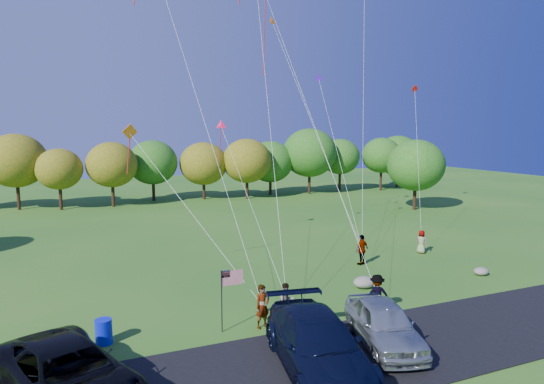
{
  "coord_description": "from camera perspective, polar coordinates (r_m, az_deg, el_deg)",
  "views": [
    {
      "loc": [
        -10.06,
        -18.75,
        8.58
      ],
      "look_at": [
        0.6,
        6.0,
        5.04
      ],
      "focal_mm": 32.0,
      "sensor_mm": 36.0,
      "label": 1
    }
  ],
  "objects": [
    {
      "name": "ground",
      "position": [
        22.94,
        4.71,
        -14.51
      ],
      "size": [
        140.0,
        140.0,
        0.0
      ],
      "primitive_type": "plane",
      "color": "#26611B",
      "rests_on": "ground"
    },
    {
      "name": "minivan_dark",
      "position": [
        17.29,
        -22.9,
        -19.23
      ],
      "size": [
        5.12,
        7.24,
        1.83
      ],
      "primitive_type": "imported",
      "rotation": [
        0.0,
        0.0,
        0.35
      ],
      "color": "black",
      "rests_on": "asphalt_lane"
    },
    {
      "name": "asphalt_lane",
      "position": [
        19.8,
        10.43,
        -18.24
      ],
      "size": [
        44.0,
        6.0,
        0.06
      ],
      "primitive_type": "cube",
      "color": "black",
      "rests_on": "ground"
    },
    {
      "name": "flyer_e",
      "position": [
        35.18,
        17.16,
        -5.63
      ],
      "size": [
        0.81,
        0.93,
        1.61
      ],
      "primitive_type": "imported",
      "rotation": [
        0.0,
        0.0,
        2.03
      ],
      "color": "#4C4C59",
      "rests_on": "ground"
    },
    {
      "name": "minivan_navy",
      "position": [
        17.99,
        5.37,
        -17.36
      ],
      "size": [
        3.89,
        7.09,
        1.95
      ],
      "primitive_type": "imported",
      "rotation": [
        0.0,
        0.0,
        -0.18
      ],
      "color": "black",
      "rests_on": "asphalt_lane"
    },
    {
      "name": "minivan_silver",
      "position": [
        20.28,
        13.03,
        -14.86
      ],
      "size": [
        3.37,
        5.51,
        1.75
      ],
      "primitive_type": "imported",
      "rotation": [
        0.0,
        0.0,
        -0.27
      ],
      "color": "#A4ABAE",
      "rests_on": "asphalt_lane"
    },
    {
      "name": "boulder_near",
      "position": [
        27.15,
        10.81,
        -10.38
      ],
      "size": [
        1.25,
        0.98,
        0.63
      ],
      "primitive_type": "ellipsoid",
      "color": "#9C9688",
      "rests_on": "ground"
    },
    {
      "name": "flyer_d",
      "position": [
        31.37,
        10.54,
        -6.69
      ],
      "size": [
        1.23,
        0.81,
        1.94
      ],
      "primitive_type": "imported",
      "rotation": [
        0.0,
        0.0,
        3.47
      ],
      "color": "#4C4C59",
      "rests_on": "ground"
    },
    {
      "name": "flyer_a",
      "position": [
        21.48,
        -1.12,
        -13.3
      ],
      "size": [
        0.78,
        0.59,
        1.92
      ],
      "primitive_type": "imported",
      "rotation": [
        0.0,
        0.0,
        0.21
      ],
      "color": "#4C4C59",
      "rests_on": "ground"
    },
    {
      "name": "boulder_far",
      "position": [
        31.4,
        23.39,
        -8.56
      ],
      "size": [
        0.91,
        0.76,
        0.47
      ],
      "primitive_type": "ellipsoid",
      "color": "gray",
      "rests_on": "ground"
    },
    {
      "name": "flyer_b",
      "position": [
        22.37,
        1.7,
        -12.75
      ],
      "size": [
        0.86,
        0.69,
        1.69
      ],
      "primitive_type": "imported",
      "rotation": [
        0.0,
        0.0,
        0.06
      ],
      "color": "#4C4C59",
      "rests_on": "ground"
    },
    {
      "name": "trash_barrel",
      "position": [
        21.29,
        -19.19,
        -15.25
      ],
      "size": [
        0.67,
        0.67,
        1.01
      ],
      "primitive_type": "cylinder",
      "color": "#0D1BCD",
      "rests_on": "ground"
    },
    {
      "name": "flag_assembly",
      "position": [
        20.88,
        -5.16,
        -10.81
      ],
      "size": [
        1.0,
        0.65,
        2.7
      ],
      "color": "black",
      "rests_on": "ground"
    },
    {
      "name": "treeline",
      "position": [
        56.66,
        -11.78,
        3.55
      ],
      "size": [
        75.49,
        28.32,
        8.45
      ],
      "color": "#332112",
      "rests_on": "ground"
    },
    {
      "name": "flyer_c",
      "position": [
        23.46,
        12.24,
        -11.69
      ],
      "size": [
        1.36,
        1.01,
        1.88
      ],
      "primitive_type": "imported",
      "rotation": [
        0.0,
        0.0,
        2.86
      ],
      "color": "#4C4C59",
      "rests_on": "ground"
    }
  ]
}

